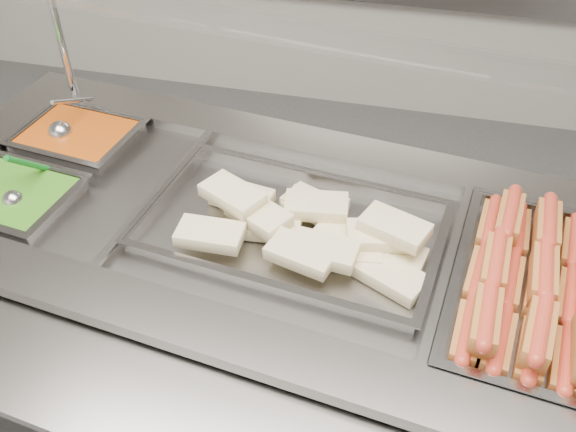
% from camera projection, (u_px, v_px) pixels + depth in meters
% --- Properties ---
extents(steam_counter, '(1.90, 1.03, 0.87)m').
position_uv_depth(steam_counter, '(272.00, 337.00, 1.76)').
color(steam_counter, slate).
rests_on(steam_counter, ground).
extents(tray_rail, '(1.75, 0.57, 0.05)m').
position_uv_depth(tray_rail, '(166.00, 404.00, 1.16)').
color(tray_rail, gray).
rests_on(tray_rail, steam_counter).
extents(sneeze_guard, '(1.61, 0.49, 0.42)m').
position_uv_depth(sneeze_guard, '(302.00, 38.00, 1.40)').
color(sneeze_guard, silver).
rests_on(sneeze_guard, steam_counter).
extents(pan_hotdogs, '(0.39, 0.57, 0.10)m').
position_uv_depth(pan_hotdogs, '(535.00, 300.00, 1.34)').
color(pan_hotdogs, gray).
rests_on(pan_hotdogs, steam_counter).
extents(pan_wraps, '(0.70, 0.47, 0.07)m').
position_uv_depth(pan_wraps, '(292.00, 232.00, 1.48)').
color(pan_wraps, gray).
rests_on(pan_wraps, steam_counter).
extents(pan_beans, '(0.32, 0.27, 0.10)m').
position_uv_depth(pan_beans, '(80.00, 145.00, 1.77)').
color(pan_beans, gray).
rests_on(pan_beans, steam_counter).
extents(pan_peas, '(0.32, 0.27, 0.10)m').
position_uv_depth(pan_peas, '(13.00, 205.00, 1.57)').
color(pan_peas, gray).
rests_on(pan_peas, steam_counter).
extents(hotdogs_in_buns, '(0.31, 0.53, 0.11)m').
position_uv_depth(hotdogs_in_buns, '(532.00, 288.00, 1.30)').
color(hotdogs_in_buns, '#AF6724').
rests_on(hotdogs_in_buns, pan_hotdogs).
extents(tortilla_wraps, '(0.56, 0.32, 0.09)m').
position_uv_depth(tortilla_wraps, '(313.00, 229.00, 1.43)').
color(tortilla_wraps, beige).
rests_on(tortilla_wraps, pan_wraps).
extents(ladle, '(0.07, 0.19, 0.13)m').
position_uv_depth(ladle, '(61.00, 131.00, 1.74)').
color(ladle, silver).
rests_on(ladle, pan_beans).
extents(serving_spoon, '(0.05, 0.16, 0.14)m').
position_uv_depth(serving_spoon, '(16.00, 194.00, 1.53)').
color(serving_spoon, silver).
rests_on(serving_spoon, pan_peas).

